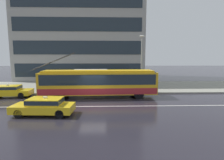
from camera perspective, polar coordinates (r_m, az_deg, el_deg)
ground_plane at (r=16.77m, az=-6.27°, el=-7.43°), size 160.00×160.00×0.00m
sidewalk_slab at (r=25.66m, az=-4.67°, el=-2.14°), size 80.00×10.00×0.14m
lane_centre_line at (r=15.62m, az=-6.63°, el=-8.53°), size 72.00×0.14×0.01m
trolleybus at (r=18.89m, az=-4.35°, el=-0.78°), size 13.20×2.94×4.81m
taxi_queued_behind_bus at (r=22.07m, az=-30.61°, el=-3.00°), size 4.67×2.15×1.39m
taxi_oncoming_near at (r=14.11m, az=-21.28°, el=-7.76°), size 4.55×2.00×1.39m
bus_shelter at (r=22.46m, az=-6.91°, el=1.73°), size 4.18×1.65×2.64m
pedestrian_at_shelter at (r=22.85m, az=3.09°, el=-0.64°), size 0.45×0.45×1.64m
pedestrian_approaching_curb at (r=22.15m, az=7.02°, el=0.60°), size 0.93×0.93×2.02m
street_lamp at (r=21.55m, az=9.62°, el=6.89°), size 0.60×0.32×6.79m
office_tower_corner_left at (r=39.17m, az=-9.46°, el=21.19°), size 23.44×14.98×27.49m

